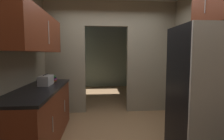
{
  "coord_description": "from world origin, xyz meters",
  "views": [
    {
      "loc": [
        -0.32,
        -2.82,
        1.46
      ],
      "look_at": [
        -0.04,
        0.71,
        1.13
      ],
      "focal_mm": 27.98,
      "sensor_mm": 36.0,
      "label": 1
    }
  ],
  "objects": [
    {
      "name": "adjoining_room_shell",
      "position": [
        0.0,
        3.82,
        1.37
      ],
      "size": [
        3.19,
        3.53,
        2.74
      ],
      "color": "gray",
      "rests_on": "ground"
    },
    {
      "name": "upper_cabinet_counterside",
      "position": [
        -1.27,
        0.03,
        1.79
      ],
      "size": [
        0.36,
        1.78,
        0.6
      ],
      "color": "maroon"
    },
    {
      "name": "lower_cabinet_run",
      "position": [
        -1.27,
        0.03,
        0.46
      ],
      "size": [
        0.64,
        1.98,
        0.91
      ],
      "color": "maroon",
      "rests_on": "ground"
    },
    {
      "name": "boombox",
      "position": [
        -1.24,
        0.3,
        0.99
      ],
      "size": [
        0.2,
        0.37,
        0.19
      ],
      "color": "#B2B2B7",
      "rests_on": "lower_cabinet_run"
    },
    {
      "name": "book_stack",
      "position": [
        -1.22,
        0.69,
        0.97
      ],
      "size": [
        0.14,
        0.16,
        0.11
      ],
      "color": "gold",
      "rests_on": "lower_cabinet_run"
    },
    {
      "name": "ground",
      "position": [
        0.0,
        0.0,
        0.0
      ],
      "size": [
        20.0,
        20.0,
        0.0
      ],
      "primitive_type": "plane",
      "color": "#93704C"
    },
    {
      "name": "kitchen_partition",
      "position": [
        0.04,
        1.53,
        1.47
      ],
      "size": [
        3.19,
        0.12,
        2.74
      ],
      "color": "gray",
      "rests_on": "ground"
    },
    {
      "name": "refrigerator",
      "position": [
        1.16,
        -0.43,
        0.93
      ],
      "size": [
        0.73,
        0.8,
        1.85
      ],
      "color": "black",
      "rests_on": "ground"
    }
  ]
}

